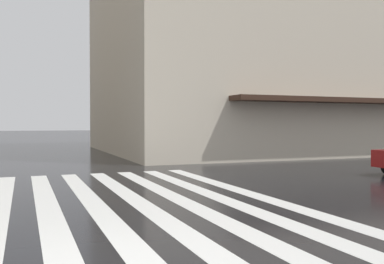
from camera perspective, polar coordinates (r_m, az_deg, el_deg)
zebra_crossing at (r=9.78m, az=-6.59°, el=-9.65°), size 13.00×6.50×0.01m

